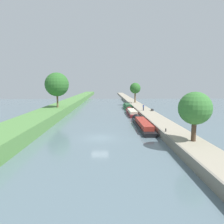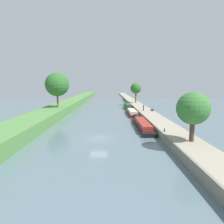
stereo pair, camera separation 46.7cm
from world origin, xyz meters
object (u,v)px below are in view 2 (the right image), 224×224
narrowboat_green (128,106)px  person_walking (144,107)px  park_bench (152,109)px  narrowboat_maroon (132,112)px  mooring_bollard_far (132,103)px  mooring_bollard_near (164,130)px  narrowboat_black (141,124)px

narrowboat_green → person_walking: size_ratio=7.18×
park_bench → narrowboat_maroon: bearing=163.0°
person_walking → mooring_bollard_far: bearing=92.6°
narrowboat_green → mooring_bollard_near: size_ratio=26.50×
person_walking → park_bench: bearing=-12.6°
mooring_bollard_far → narrowboat_maroon: bearing=-96.4°
narrowboat_maroon → mooring_bollard_far: size_ratio=27.68×
park_bench → person_walking: bearing=167.4°
narrowboat_black → mooring_bollard_near: size_ratio=34.41×
narrowboat_green → narrowboat_black: bearing=-90.1°
narrowboat_maroon → park_bench: (5.03, -1.54, 0.92)m
person_walking → mooring_bollard_far: size_ratio=3.69×
narrowboat_maroon → narrowboat_green: 13.13m
narrowboat_black → mooring_bollard_far: bearing=86.8°
narrowboat_green → mooring_bollard_far: 5.25m
narrowboat_maroon → person_walking: bearing=-20.2°
mooring_bollard_near → narrowboat_black: bearing=102.3°
mooring_bollard_near → narrowboat_green: bearing=92.8°
narrowboat_maroon → mooring_bollard_near: size_ratio=27.68×
park_bench → narrowboat_green: bearing=108.4°
narrowboat_maroon → mooring_bollard_near: (2.01, -24.33, 0.80)m
person_walking → mooring_bollard_near: (-0.87, -23.27, -0.65)m
narrowboat_black → person_walking: person_walking is taller
narrowboat_green → mooring_bollard_far: size_ratio=26.50×
narrowboat_maroon → park_bench: size_ratio=8.31×
person_walking → park_bench: 2.27m
narrowboat_green → person_walking: person_walking is taller
narrowboat_green → mooring_bollard_near: (1.85, -37.45, 0.71)m
narrowboat_maroon → person_walking: size_ratio=7.50×
narrowboat_black → mooring_bollard_far: 33.73m
narrowboat_black → mooring_bollard_near: 8.89m
narrowboat_green → person_walking: 14.50m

